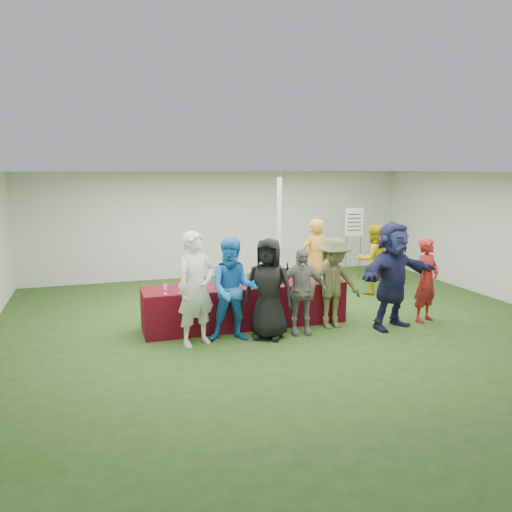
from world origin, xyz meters
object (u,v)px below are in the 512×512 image
object	(u,v)px
serving_table	(245,305)
wine_list_sign	(354,227)
customer_0	(196,289)
customer_1	(234,290)
staff_pourer	(314,261)
customer_5	(393,275)
customer_4	(333,283)
customer_3	(301,291)
customer_6	(427,280)
dump_bucket	(333,276)
customer_2	(268,289)
staff_back	(372,259)

from	to	relation	value
serving_table	wine_list_sign	xyz separation A→B (m)	(3.67, 2.78, 0.94)
customer_0	customer_1	size ratio (longest dim) A/B	1.08
serving_table	customer_0	bearing A→B (deg)	-145.19
staff_pourer	customer_5	xyz separation A→B (m)	(0.58, -1.99, 0.07)
customer_4	serving_table	bearing A→B (deg)	153.15
customer_3	customer_6	size ratio (longest dim) A/B	0.96
dump_bucket	customer_5	bearing A→B (deg)	-40.78
dump_bucket	customer_0	distance (m)	2.67
customer_6	dump_bucket	bearing A→B (deg)	138.03
serving_table	customer_3	size ratio (longest dim) A/B	2.42
dump_bucket	customer_2	distance (m)	1.54
customer_4	customer_5	size ratio (longest dim) A/B	0.85
customer_1	customer_5	size ratio (longest dim) A/B	0.90
customer_6	customer_1	bearing A→B (deg)	155.99
serving_table	staff_back	distance (m)	3.63
customer_1	customer_2	distance (m)	0.58
customer_3	customer_0	bearing A→B (deg)	-168.19
customer_2	wine_list_sign	bearing A→B (deg)	77.58
wine_list_sign	customer_5	size ratio (longest dim) A/B	0.95
customer_3	customer_5	bearing A→B (deg)	5.41
staff_pourer	customer_1	bearing A→B (deg)	29.54
customer_0	customer_4	bearing A→B (deg)	-18.85
staff_pourer	customer_5	world-z (taller)	customer_5
serving_table	customer_4	bearing A→B (deg)	-22.45
dump_bucket	wine_list_sign	distance (m)	3.67
wine_list_sign	customer_4	xyz separation A→B (m)	(-2.24, -3.37, -0.51)
customer_1	customer_3	bearing A→B (deg)	11.52
customer_1	customer_0	bearing A→B (deg)	-167.87
staff_pourer	customer_3	size ratio (longest dim) A/B	1.18
staff_back	customer_0	bearing A→B (deg)	24.71
staff_back	customer_0	distance (m)	4.82
dump_bucket	customer_1	size ratio (longest dim) A/B	0.13
wine_list_sign	customer_5	xyz separation A→B (m)	(-1.26, -3.69, -0.37)
staff_pourer	customer_0	world-z (taller)	customer_0
staff_back	customer_3	world-z (taller)	staff_back
customer_2	customer_6	size ratio (longest dim) A/B	1.09
customer_1	customer_5	xyz separation A→B (m)	(2.81, -0.20, 0.10)
staff_back	staff_pourer	bearing A→B (deg)	9.06
staff_pourer	customer_6	world-z (taller)	staff_pourer
serving_table	dump_bucket	bearing A→B (deg)	-7.80
wine_list_sign	staff_back	distance (m)	1.58
customer_2	customer_6	xyz separation A→B (m)	(3.05, -0.02, -0.07)
staff_pourer	customer_3	world-z (taller)	staff_pourer
serving_table	dump_bucket	xyz separation A→B (m)	(1.61, -0.22, 0.46)
dump_bucket	customer_4	size ratio (longest dim) A/B	0.14
dump_bucket	customer_0	world-z (taller)	customer_0
customer_5	dump_bucket	bearing A→B (deg)	122.67
dump_bucket	customer_1	bearing A→B (deg)	-166.42
customer_3	customer_5	size ratio (longest dim) A/B	0.79
serving_table	customer_2	size ratio (longest dim) A/B	2.15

